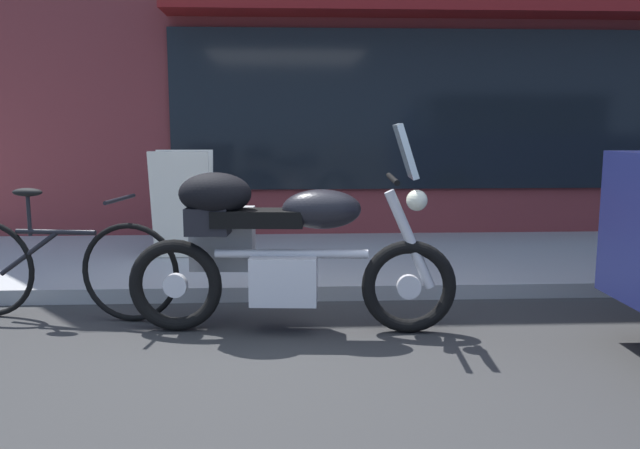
# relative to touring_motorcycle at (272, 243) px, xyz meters

# --- Properties ---
(ground_plane) EXTENTS (80.00, 80.00, 0.00)m
(ground_plane) POSITION_rel_touring_motorcycle_xyz_m (0.08, -0.64, -0.60)
(ground_plane) COLOR #2D2D2D
(touring_motorcycle) EXTENTS (2.20, 0.77, 1.39)m
(touring_motorcycle) POSITION_rel_touring_motorcycle_xyz_m (0.00, 0.00, 0.00)
(touring_motorcycle) COLOR black
(touring_motorcycle) RESTS_ON ground_plane
(parked_bicycle) EXTENTS (1.76, 0.48, 0.94)m
(parked_bicycle) POSITION_rel_touring_motorcycle_xyz_m (-1.54, 0.33, -0.22)
(parked_bicycle) COLOR black
(parked_bicycle) RESTS_ON ground_plane
(sandwich_board_sign) EXTENTS (0.55, 0.43, 1.02)m
(sandwich_board_sign) POSITION_rel_touring_motorcycle_xyz_m (-0.90, 1.90, 0.03)
(sandwich_board_sign) COLOR silver
(sandwich_board_sign) RESTS_ON sidewalk_curb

